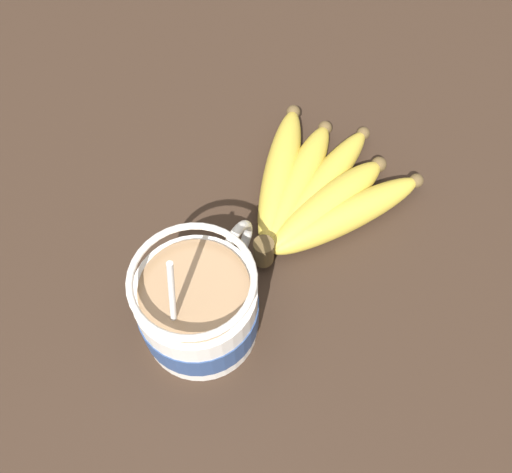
% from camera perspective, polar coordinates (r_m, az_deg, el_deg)
% --- Properties ---
extents(table, '(1.26, 1.26, 0.04)m').
position_cam_1_polar(table, '(0.58, -4.25, -3.39)').
color(table, '#332319').
rests_on(table, ground).
extents(coffee_mug, '(0.14, 0.11, 0.16)m').
position_cam_1_polar(coffee_mug, '(0.50, -5.72, -7.02)').
color(coffee_mug, white).
rests_on(coffee_mug, table).
extents(banana_bunch, '(0.21, 0.19, 0.04)m').
position_cam_1_polar(banana_bunch, '(0.59, 5.79, 4.40)').
color(banana_bunch, brown).
rests_on(banana_bunch, table).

